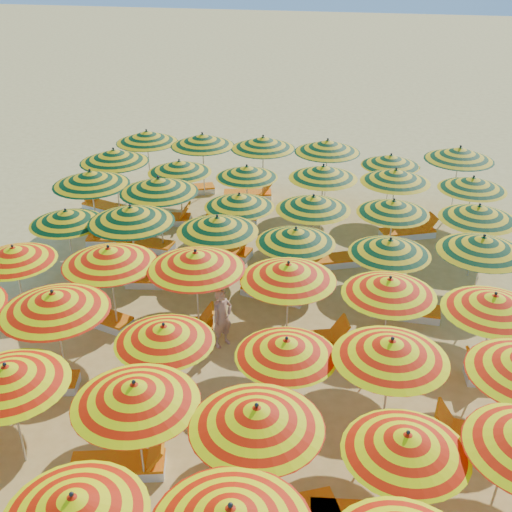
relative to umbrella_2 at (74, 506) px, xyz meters
name	(u,v)px	position (x,y,z in m)	size (l,w,h in m)	color
ground	(252,321)	(1.00, 7.68, -1.92)	(120.00, 120.00, 0.00)	#E5BE65
umbrella_2	(74,506)	(0.00, 0.00, 0.00)	(2.22, 2.22, 2.18)	silver
umbrella_7	(7,375)	(-2.29, 2.34, 0.07)	(2.14, 2.14, 2.26)	silver
umbrella_8	(135,393)	(0.07, 2.25, 0.11)	(2.40, 2.40, 2.30)	silver
umbrella_9	(257,417)	(2.15, 2.04, 0.13)	(2.33, 2.33, 2.32)	silver
umbrella_10	(407,443)	(4.48, 2.08, -0.05)	(2.04, 2.04, 2.13)	silver
umbrella_13	(54,302)	(-2.49, 4.54, 0.19)	(2.86, 2.86, 2.39)	silver
umbrella_14	(164,334)	(-0.08, 4.23, -0.07)	(2.62, 2.62, 2.10)	silver
umbrella_15	(286,348)	(2.31, 4.23, -0.09)	(2.61, 2.61, 2.08)	silver
umbrella_16	(391,349)	(4.23, 4.28, 0.10)	(2.64, 2.64, 2.29)	silver
umbrella_18	(14,254)	(-4.62, 6.72, -0.05)	(2.14, 2.14, 2.12)	silver
umbrella_19	(109,256)	(-2.18, 6.70, 0.15)	(2.39, 2.39, 2.35)	silver
umbrella_20	(196,260)	(-0.14, 6.78, 0.19)	(2.66, 2.66, 2.40)	silver
umbrella_21	(288,272)	(1.99, 6.78, 0.11)	(2.82, 2.82, 2.30)	silver
umbrella_22	(390,286)	(4.21, 6.71, 0.01)	(2.36, 2.36, 2.20)	silver
umbrella_23	(494,303)	(6.32, 6.36, 0.05)	(2.52, 2.52, 2.24)	silver
umbrella_24	(66,217)	(-4.33, 8.95, -0.05)	(2.46, 2.46, 2.12)	silver
umbrella_25	(131,214)	(-2.46, 8.87, 0.21)	(2.81, 2.81, 2.42)	silver
umbrella_26	(217,224)	(-0.17, 9.00, 0.07)	(2.81, 2.81, 2.26)	silver
umbrella_27	(296,236)	(1.88, 8.88, -0.02)	(2.59, 2.59, 2.16)	silver
umbrella_28	(390,247)	(4.22, 8.72, -0.03)	(2.62, 2.62, 2.15)	silver
umbrella_29	(483,244)	(6.40, 8.95, 0.12)	(2.74, 2.74, 2.31)	silver
umbrella_30	(91,178)	(-4.55, 11.14, 0.22)	(2.34, 2.34, 2.43)	silver
umbrella_31	(159,185)	(-2.39, 10.98, 0.21)	(2.37, 2.37, 2.42)	silver
umbrella_32	(239,201)	(0.01, 10.88, -0.04)	(2.66, 2.66, 2.13)	silver
umbrella_33	(313,203)	(2.11, 10.90, 0.05)	(2.80, 2.80, 2.23)	silver
umbrella_34	(393,207)	(4.31, 11.20, -0.03)	(2.37, 2.37, 2.15)	silver
umbrella_35	(479,212)	(6.56, 11.08, 0.04)	(2.23, 2.23, 2.22)	silver
umbrella_36	(114,156)	(-4.67, 13.27, 0.18)	(2.80, 2.80, 2.39)	silver
umbrella_37	(179,167)	(-2.43, 13.16, 0.00)	(2.48, 2.48, 2.18)	silver
umbrella_38	(247,172)	(-0.25, 13.28, -0.07)	(2.60, 2.60, 2.10)	silver
umbrella_39	(323,172)	(2.17, 13.26, 0.09)	(2.27, 2.27, 2.28)	silver
umbrella_40	(396,176)	(4.37, 13.37, 0.08)	(2.66, 2.66, 2.27)	silver
umbrella_41	(473,183)	(6.66, 13.39, -0.01)	(2.24, 2.24, 2.17)	silver
umbrella_42	(147,137)	(-4.34, 15.55, 0.15)	(2.46, 2.46, 2.35)	silver
umbrella_43	(202,140)	(-2.26, 15.44, 0.18)	(2.95, 2.95, 2.38)	silver
umbrella_44	(263,143)	(-0.12, 15.52, 0.18)	(2.52, 2.52, 2.38)	silver
umbrella_45	(328,146)	(2.10, 15.56, 0.18)	(2.80, 2.80, 2.38)	silver
umbrella_46	(391,160)	(4.24, 15.25, -0.08)	(2.46, 2.46, 2.09)	silver
umbrella_47	(460,154)	(6.44, 15.50, 0.20)	(2.84, 2.84, 2.41)	silver
lounger_4	(121,465)	(-0.44, 2.40, -1.77)	(1.82, 0.97, 0.69)	white
lounger_8	(36,383)	(-3.09, 4.29, -1.77)	(1.82, 0.94, 0.69)	white
lounger_9	(477,438)	(6.03, 4.31, -1.77)	(1.81, 0.90, 0.69)	white
lounger_10	(99,317)	(-2.78, 6.96, -1.77)	(1.83, 1.09, 0.69)	white
lounger_11	(180,327)	(-0.64, 6.88, -1.77)	(1.82, 1.01, 0.69)	white
lounger_12	(312,341)	(2.58, 6.91, -1.77)	(1.83, 1.05, 0.69)	white
lounger_13	(360,353)	(3.70, 6.63, -1.77)	(1.82, 0.94, 0.69)	white
lounger_14	(503,375)	(6.82, 6.38, -1.77)	(1.77, 0.72, 0.69)	white
lounger_15	(160,280)	(-1.86, 9.00, -1.77)	(1.80, 0.81, 0.69)	white
lounger_16	(275,292)	(1.38, 8.93, -1.77)	(1.82, 0.96, 0.69)	white
lounger_17	(403,310)	(4.72, 8.65, -1.77)	(1.75, 0.65, 0.69)	white
lounger_18	(114,239)	(-4.05, 11.16, -1.77)	(1.80, 0.84, 0.69)	white
lounger_19	(145,244)	(-2.99, 11.01, -1.77)	(1.79, 0.78, 0.69)	white
lounger_20	(225,251)	(-0.49, 11.03, -1.77)	(1.81, 0.90, 0.69)	white
lounger_21	(328,261)	(2.62, 10.95, -1.77)	(1.82, 1.20, 0.69)	white
lounger_22	(105,207)	(-5.27, 13.44, -1.77)	(1.83, 1.09, 0.69)	white
lounger_23	(166,219)	(-2.93, 12.92, -1.77)	(1.79, 0.80, 0.69)	white
lounger_24	(233,217)	(-0.75, 13.42, -1.77)	(1.78, 0.74, 0.69)	white
lounger_25	(409,232)	(4.96, 13.33, -1.77)	(1.82, 1.20, 0.69)	white
lounger_26	(165,190)	(-3.75, 15.37, -1.77)	(1.82, 0.99, 0.69)	white
lounger_27	(190,190)	(-2.86, 15.54, -1.77)	(1.82, 1.23, 0.69)	white
lounger_28	(249,194)	(-0.63, 15.49, -1.77)	(1.81, 0.92, 0.69)	white
beachgoer_a	(222,318)	(0.49, 6.59, -1.17)	(0.55, 0.36, 1.50)	tan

